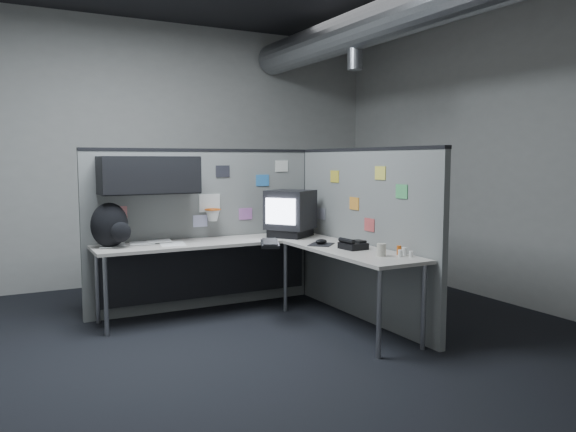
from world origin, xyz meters
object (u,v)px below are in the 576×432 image
keyboard (270,243)px  phone (353,245)px  monitor (290,213)px  backpack (111,226)px  desk (250,255)px

keyboard → phone: (0.55, -0.54, 0.02)m
monitor → backpack: bearing=-173.9°
desk → monitor: bearing=21.1°
monitor → phone: size_ratio=2.59×
monitor → backpack: monitor is taller
desk → phone: 1.02m
desk → keyboard: keyboard is taller
keyboard → desk: bearing=92.6°
desk → keyboard: 0.29m
desk → backpack: 1.30m
phone → backpack: backpack is taller
monitor → backpack: size_ratio=1.43×
keyboard → phone: size_ratio=2.12×
phone → backpack: (-1.87, 1.10, 0.16)m
desk → keyboard: size_ratio=4.84×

